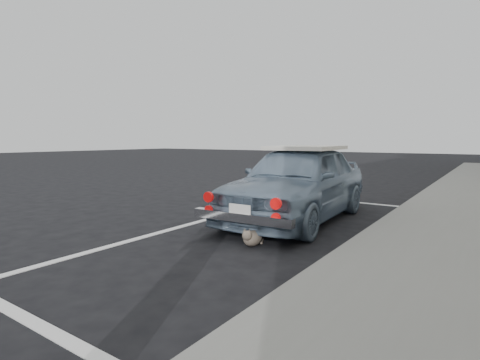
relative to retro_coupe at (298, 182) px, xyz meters
name	(u,v)px	position (x,y,z in m)	size (l,w,h in m)	color
ground	(66,290)	(-0.40, -4.13, -0.68)	(80.00, 80.00, 0.00)	black
sidewalk	(475,290)	(2.80, -2.13, -0.60)	(2.80, 40.00, 0.15)	slate
pline_rear	(41,326)	(0.10, -4.63, -0.68)	(3.00, 0.12, 0.01)	silver
pline_front	(346,201)	(0.10, 2.37, -0.68)	(3.00, 0.12, 0.01)	silver
pline_side	(200,221)	(-1.30, -1.13, -0.68)	(0.12, 7.00, 0.01)	silver
retro_coupe	(298,182)	(0.00, 0.00, 0.00)	(1.81, 4.04, 1.35)	#758DA5
cat	(252,237)	(0.25, -1.88, -0.56)	(0.24, 0.50, 0.26)	#675B4F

